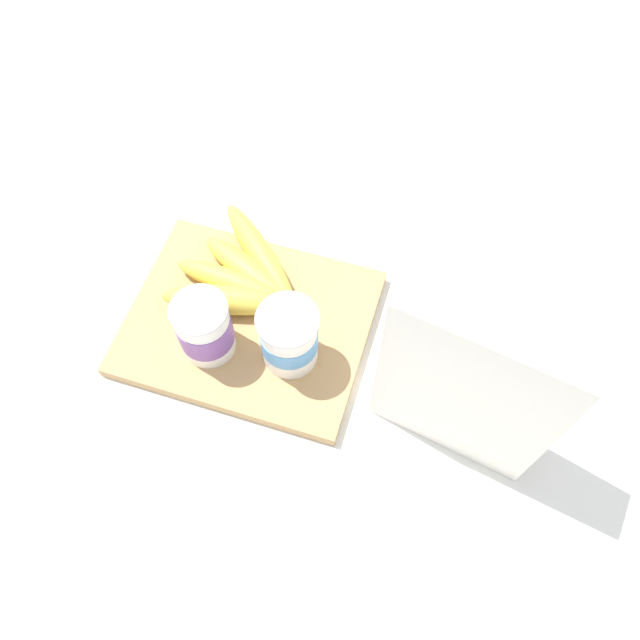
% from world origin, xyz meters
% --- Properties ---
extents(ground_plane, '(2.40, 2.40, 0.00)m').
position_xyz_m(ground_plane, '(0.00, 0.00, 0.00)').
color(ground_plane, white).
extents(cutting_board, '(0.31, 0.25, 0.02)m').
position_xyz_m(cutting_board, '(0.00, 0.00, 0.01)').
color(cutting_board, tan).
rests_on(cutting_board, ground_plane).
extents(cereal_box, '(0.20, 0.09, 0.26)m').
position_xyz_m(cereal_box, '(-0.28, 0.06, 0.13)').
color(cereal_box, white).
rests_on(cereal_box, ground_plane).
extents(yogurt_cup_front, '(0.08, 0.08, 0.09)m').
position_xyz_m(yogurt_cup_front, '(-0.07, 0.03, 0.07)').
color(yogurt_cup_front, white).
rests_on(yogurt_cup_front, cutting_board).
extents(yogurt_cup_back, '(0.07, 0.07, 0.09)m').
position_xyz_m(yogurt_cup_back, '(0.03, 0.05, 0.06)').
color(yogurt_cup_back, white).
rests_on(yogurt_cup_back, cutting_board).
extents(banana_bunch, '(0.18, 0.20, 0.04)m').
position_xyz_m(banana_bunch, '(0.02, -0.05, 0.04)').
color(banana_bunch, yellow).
rests_on(banana_bunch, cutting_board).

